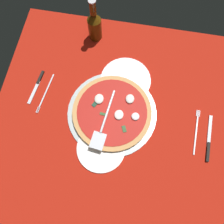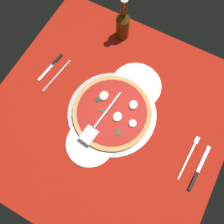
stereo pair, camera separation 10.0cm
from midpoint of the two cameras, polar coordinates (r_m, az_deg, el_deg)
ground_plane at (r=101.72cm, az=1.86°, el=-1.58°), size 104.42×104.42×0.80cm
checker_pattern at (r=101.29cm, az=1.87°, el=-1.51°), size 104.42×104.42×0.10cm
pizza_pan at (r=101.25cm, az=2.79°, el=-0.69°), size 39.91×39.91×0.97cm
dinner_plate_left at (r=97.97cm, az=-2.66°, el=-8.28°), size 20.82×20.82×1.00cm
dinner_plate_right at (r=107.22cm, az=8.72°, el=6.23°), size 23.67×23.67×1.00cm
pizza at (r=99.88cm, az=2.89°, el=-0.41°), size 35.26×35.26×3.16cm
pizza_server at (r=96.12cm, az=0.00°, el=-2.25°), size 27.16×6.62×1.00cm
place_setting_near at (r=104.33cm, az=22.44°, el=-12.70°), size 22.37×13.35×1.40cm
place_setting_far at (r=112.10cm, az=-11.79°, el=9.99°), size 21.12×13.93×1.40cm
beer_bottle at (r=114.08cm, az=5.41°, el=21.04°), size 6.56×6.56×23.62cm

